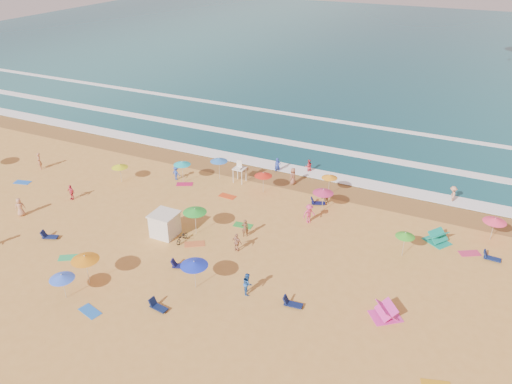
% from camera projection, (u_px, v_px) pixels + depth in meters
% --- Properties ---
extents(ground, '(220.00, 220.00, 0.00)m').
position_uv_depth(ground, '(199.00, 229.00, 44.26)').
color(ground, gold).
rests_on(ground, ground).
extents(ocean, '(220.00, 140.00, 0.18)m').
position_uv_depth(ocean, '(395.00, 48.00, 111.25)').
color(ocean, '#0C4756').
rests_on(ocean, ground).
extents(wet_sand, '(220.00, 220.00, 0.00)m').
position_uv_depth(wet_sand, '(259.00, 174.00, 54.23)').
color(wet_sand, olive).
rests_on(wet_sand, ground).
extents(surf_foam, '(200.00, 18.70, 0.05)m').
position_uv_depth(surf_foam, '(289.00, 145.00, 61.22)').
color(surf_foam, white).
rests_on(surf_foam, ground).
extents(cabana, '(2.00, 2.00, 2.00)m').
position_uv_depth(cabana, '(165.00, 225.00, 43.00)').
color(cabana, silver).
rests_on(cabana, ground).
extents(cabana_roof, '(2.20, 2.20, 0.12)m').
position_uv_depth(cabana_roof, '(164.00, 214.00, 42.50)').
color(cabana_roof, silver).
rests_on(cabana_roof, cabana).
extents(bicycle, '(0.57, 1.62, 0.85)m').
position_uv_depth(bicycle, '(182.00, 237.00, 42.30)').
color(bicycle, black).
rests_on(bicycle, ground).
extents(lifeguard_stand, '(1.20, 1.20, 2.10)m').
position_uv_depth(lifeguard_stand, '(240.00, 173.00, 52.04)').
color(lifeguard_stand, white).
rests_on(lifeguard_stand, ground).
extents(beach_umbrellas, '(58.68, 25.01, 0.80)m').
position_uv_depth(beach_umbrellas, '(184.00, 206.00, 43.62)').
color(beach_umbrellas, '#17AFBD').
rests_on(beach_umbrellas, ground).
extents(loungers, '(52.41, 19.97, 0.34)m').
position_uv_depth(loungers, '(238.00, 257.00, 40.18)').
color(loungers, '#0E1548').
rests_on(loungers, ground).
extents(towels, '(45.50, 20.80, 0.03)m').
position_uv_depth(towels, '(184.00, 240.00, 42.64)').
color(towels, red).
rests_on(towels, ground).
extents(popup_tents, '(4.46, 13.67, 1.20)m').
position_uv_depth(popup_tents, '(415.00, 269.00, 38.13)').
color(popup_tents, '#DF31A3').
rests_on(popup_tents, ground).
extents(beachgoers, '(42.87, 26.59, 2.13)m').
position_uv_depth(beachgoers, '(238.00, 201.00, 47.19)').
color(beachgoers, '#233BA6').
rests_on(beachgoers, ground).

